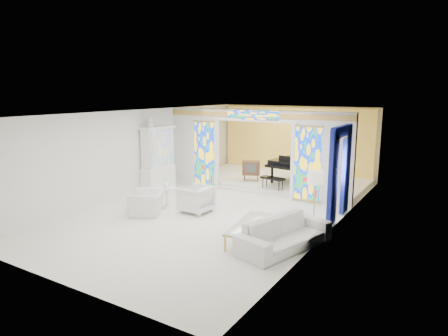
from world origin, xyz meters
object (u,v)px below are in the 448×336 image
Objects in this scene: coffee_table at (249,224)px; grand_piano at (298,163)px; china_cabinet at (158,159)px; sofa at (285,234)px; tv_console at (251,168)px; armchair_left at (147,203)px; armchair_right at (196,199)px.

coffee_table is 6.07m from grand_piano.
china_cabinet reaches higher than sofa.
tv_console is at bearing 51.09° from sofa.
china_cabinet is 1.33× the size of coffee_table.
armchair_left reaches higher than coffee_table.
armchair_right is at bearing 153.96° from coffee_table.
tv_console is (-1.64, -0.72, -0.22)m from grand_piano.
sofa is at bearing -2.65° from coffee_table.
coffee_table is at bearing -87.34° from tv_console.
armchair_right reaches higher than sofa.
china_cabinet is at bearing 152.76° from coffee_table.
grand_piano is at bearing 125.86° from armchair_left.
coffee_table is at bearing -71.61° from grand_piano.
armchair_left is at bearing -124.81° from tv_console.
grand_piano is at bearing -0.79° from tv_console.
china_cabinet is 5.89m from coffee_table.
armchair_right is (1.13, 0.91, 0.06)m from armchair_left.
armchair_right is (2.74, -1.47, -0.76)m from china_cabinet.
grand_piano is (2.55, 5.67, 0.56)m from armchair_left.
armchair_right is at bearing 86.48° from sofa.
tv_console is at bearing 139.70° from armchair_left.
sofa is 0.89× the size of grand_piano.
china_cabinet is 5.31m from grand_piano.
china_cabinet reaches higher than grand_piano.
tv_console reaches higher than coffee_table.
armchair_left is at bearing -105.69° from grand_piano.
sofa is at bearing -62.98° from grand_piano.
grand_piano reaches higher than coffee_table.
tv_console is at bearing -175.05° from armchair_right.
china_cabinet is at bearing -158.92° from tv_console.
armchair_right is at bearing -98.11° from grand_piano.
china_cabinet is 3.42× the size of tv_console.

